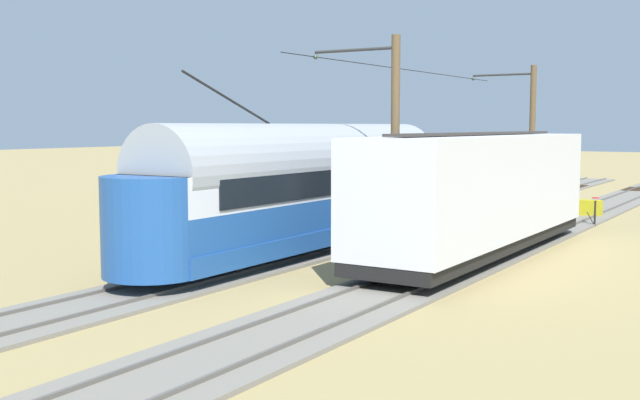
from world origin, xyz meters
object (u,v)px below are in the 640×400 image
at_px(boxcar_adjacent, 480,191).
at_px(track_end_bumper, 581,208).
at_px(vintage_streetcar, 308,185).
at_px(catenary_pole_mid_near, 392,143).
at_px(switch_stand, 595,210).
at_px(catenary_pole_foreground, 530,137).

distance_m(boxcar_adjacent, track_end_bumper, 13.41).
height_order(vintage_streetcar, catenary_pole_mid_near, catenary_pole_mid_near).
relative_size(boxcar_adjacent, switch_stand, 11.07).
relative_size(catenary_pole_mid_near, track_end_bumper, 3.92).
height_order(catenary_pole_mid_near, switch_stand, catenary_pole_mid_near).
height_order(catenary_pole_foreground, track_end_bumper, catenary_pole_foreground).
distance_m(vintage_streetcar, catenary_pole_mid_near, 3.25).
bearing_deg(vintage_streetcar, catenary_pole_foreground, -101.04).
distance_m(catenary_pole_foreground, switch_stand, 5.41).
xyz_separation_m(switch_stand, track_end_bumper, (1.35, -3.39, -0.30)).
distance_m(boxcar_adjacent, catenary_pole_mid_near, 3.26).
distance_m(boxcar_adjacent, switch_stand, 10.10).
distance_m(vintage_streetcar, switch_stand, 13.82).
bearing_deg(track_end_bumper, vintage_streetcar, 71.57).
relative_size(boxcar_adjacent, catenary_pole_mid_near, 1.94).
height_order(catenary_pole_foreground, switch_stand, catenary_pole_foreground).
height_order(boxcar_adjacent, switch_stand, boxcar_adjacent).
bearing_deg(catenary_pole_mid_near, vintage_streetcar, 8.69).
xyz_separation_m(boxcar_adjacent, catenary_pole_foreground, (2.28, -12.55, 1.54)).
relative_size(boxcar_adjacent, track_end_bumper, 7.60).
distance_m(boxcar_adjacent, catenary_pole_foreground, 12.84).
bearing_deg(track_end_bumper, catenary_pole_mid_near, 81.36).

